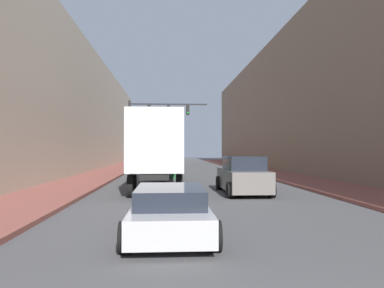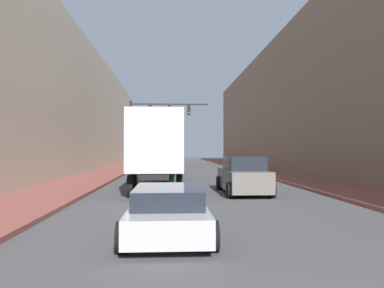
{
  "view_description": "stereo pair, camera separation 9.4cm",
  "coord_description": "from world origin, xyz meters",
  "px_view_note": "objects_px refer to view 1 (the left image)",
  "views": [
    {
      "loc": [
        -1.74,
        -2.03,
        2.07
      ],
      "look_at": [
        -0.69,
        14.16,
        2.32
      ],
      "focal_mm": 35.0,
      "sensor_mm": 36.0,
      "label": 1
    },
    {
      "loc": [
        -1.65,
        -2.04,
        2.07
      ],
      "look_at": [
        -0.69,
        14.16,
        2.32
      ],
      "focal_mm": 35.0,
      "sensor_mm": 36.0,
      "label": 2
    }
  ],
  "objects_px": {
    "traffic_signal_gantry": "(151,121)",
    "suv_car": "(243,176)",
    "sedan_car": "(170,211)",
    "semi_truck": "(158,148)"
  },
  "relations": [
    {
      "from": "traffic_signal_gantry",
      "to": "suv_car",
      "type": "bearing_deg",
      "value": -72.74
    },
    {
      "from": "sedan_car",
      "to": "suv_car",
      "type": "height_order",
      "value": "suv_car"
    },
    {
      "from": "sedan_car",
      "to": "traffic_signal_gantry",
      "type": "relative_size",
      "value": 0.64
    },
    {
      "from": "semi_truck",
      "to": "suv_car",
      "type": "relative_size",
      "value": 3.03
    },
    {
      "from": "sedan_car",
      "to": "suv_car",
      "type": "bearing_deg",
      "value": 67.24
    },
    {
      "from": "semi_truck",
      "to": "suv_car",
      "type": "height_order",
      "value": "semi_truck"
    },
    {
      "from": "suv_car",
      "to": "sedan_car",
      "type": "bearing_deg",
      "value": -112.76
    },
    {
      "from": "semi_truck",
      "to": "sedan_car",
      "type": "relative_size",
      "value": 3.13
    },
    {
      "from": "semi_truck",
      "to": "sedan_car",
      "type": "height_order",
      "value": "semi_truck"
    },
    {
      "from": "semi_truck",
      "to": "suv_car",
      "type": "bearing_deg",
      "value": -48.71
    }
  ]
}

